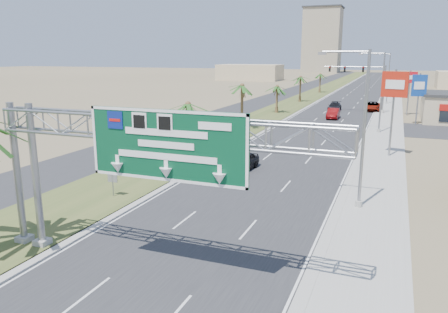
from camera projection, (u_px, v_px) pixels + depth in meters
road at (357, 94)px, 110.65m from camera, size 12.00×300.00×0.02m
sidewalk_right at (393, 95)px, 107.61m from camera, size 4.00×300.00×0.10m
median_grass at (318, 93)px, 114.19m from camera, size 7.00×300.00×0.12m
opposing_road at (291, 92)px, 116.69m from camera, size 8.00×300.00×0.02m
sign_gantry at (139, 140)px, 18.92m from camera, size 16.75×1.24×7.50m
palm_row_b at (188, 105)px, 42.19m from camera, size 3.99×3.99×5.95m
palm_row_c at (242, 87)px, 56.53m from camera, size 3.99×3.99×6.75m
palm_row_d at (277, 87)px, 73.13m from camera, size 3.99×3.99×5.45m
palm_row_e at (301, 78)px, 90.20m from camera, size 3.99×3.99×6.15m
palm_row_f at (320, 75)px, 112.96m from camera, size 3.99×3.99×5.75m
streetlight_near at (360, 136)px, 27.20m from camera, size 3.27×0.44×10.00m
streetlight_mid at (380, 96)px, 54.40m from camera, size 3.27×0.44×10.00m
streetlight_far at (387, 80)px, 87.04m from camera, size 3.27×0.44×10.00m
signal_mast at (371, 84)px, 73.23m from camera, size 10.28×0.71×8.00m
median_signback_b at (112, 177)px, 29.93m from camera, size 0.75×0.08×2.08m
tower_distant at (322, 41)px, 244.99m from camera, size 20.00×16.00×35.00m
building_distant_left at (250, 72)px, 171.30m from camera, size 24.00×14.00×6.00m
car_left_lane at (243, 162)px, 37.38m from camera, size 2.04×4.44×1.48m
car_mid_lane at (333, 114)px, 67.67m from camera, size 1.84×4.87×1.59m
car_right_lane at (373, 107)px, 76.87m from camera, size 2.76×5.76×1.58m
car_far at (335, 107)px, 77.23m from camera, size 2.22×5.19×1.49m
pole_sign_red_near at (395, 89)px, 40.97m from camera, size 2.41×0.79×8.36m
pole_sign_blue at (419, 87)px, 60.90m from camera, size 2.01×0.81×7.20m
pole_sign_red_far at (410, 80)px, 70.21m from camera, size 2.20×0.90×7.24m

